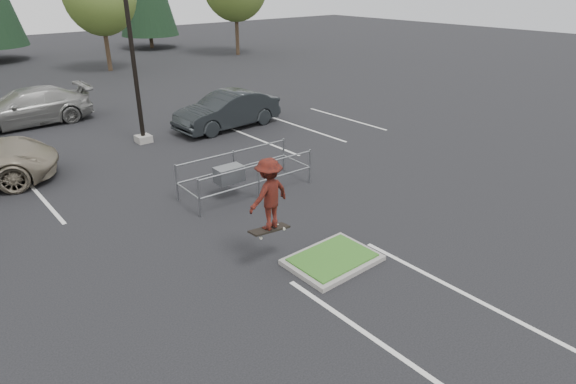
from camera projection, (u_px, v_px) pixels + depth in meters
ground at (332, 262)px, 12.03m from camera, size 120.00×120.00×0.00m
grass_median at (333, 259)px, 12.00m from camera, size 2.20×1.60×0.16m
stall_lines at (170, 199)px, 15.44m from camera, size 22.62×17.60×0.01m
light_pole at (130, 31)px, 18.84m from camera, size 0.70×0.60×10.12m
cart_corral at (233, 173)px, 15.42m from camera, size 4.34×1.71×1.21m
skateboarder at (269, 195)px, 11.26m from camera, size 1.21×0.79×1.94m
car_r_charc at (227, 110)px, 22.36m from camera, size 5.15×2.00×1.67m
car_far_silver at (26, 107)px, 22.76m from camera, size 5.89×2.46×1.70m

